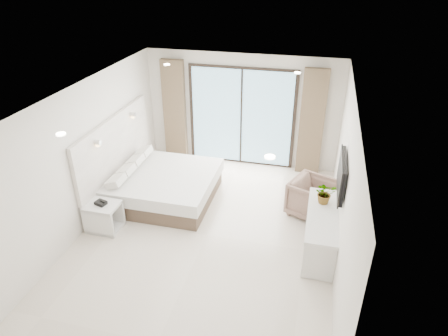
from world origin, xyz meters
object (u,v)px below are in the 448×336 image
(nightstand, at_px, (104,217))
(armchair, at_px, (313,196))
(console_desk, at_px, (322,224))
(bed, at_px, (163,186))

(nightstand, bearing_deg, armchair, 22.07)
(nightstand, height_order, console_desk, console_desk)
(bed, height_order, nightstand, bed)
(nightstand, distance_m, armchair, 4.05)
(nightstand, xyz_separation_m, armchair, (3.78, 1.45, 0.14))
(bed, distance_m, armchair, 3.11)
(armchair, bearing_deg, nightstand, 133.95)
(bed, xyz_separation_m, console_desk, (3.29, -0.94, 0.26))
(bed, distance_m, console_desk, 3.43)
(bed, relative_size, nightstand, 3.45)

